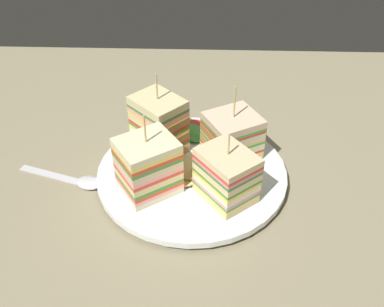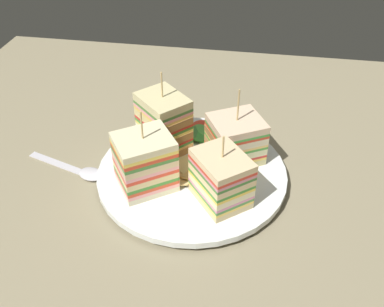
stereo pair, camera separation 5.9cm
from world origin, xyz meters
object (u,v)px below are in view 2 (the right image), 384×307
(sandwich_wedge_3, at_px, (221,178))
(chip_pile, at_px, (188,170))
(plate, at_px, (192,173))
(sandwich_wedge_0, at_px, (235,139))
(spoon, at_px, (83,172))
(sandwich_wedge_1, at_px, (164,123))
(sandwich_wedge_2, at_px, (145,162))

(sandwich_wedge_3, height_order, chip_pile, sandwich_wedge_3)
(plate, distance_m, chip_pile, 0.02)
(sandwich_wedge_0, distance_m, chip_pile, 0.08)
(chip_pile, bearing_deg, spoon, 0.92)
(chip_pile, height_order, spoon, chip_pile)
(sandwich_wedge_1, height_order, chip_pile, sandwich_wedge_1)
(sandwich_wedge_2, relative_size, sandwich_wedge_3, 1.16)
(sandwich_wedge_3, bearing_deg, sandwich_wedge_0, -44.99)
(sandwich_wedge_0, distance_m, spoon, 0.23)
(sandwich_wedge_1, xyz_separation_m, sandwich_wedge_3, (-0.10, 0.10, -0.01))
(plate, height_order, sandwich_wedge_0, sandwich_wedge_0)
(sandwich_wedge_0, bearing_deg, sandwich_wedge_1, -33.31)
(plate, height_order, sandwich_wedge_3, sandwich_wedge_3)
(sandwich_wedge_2, bearing_deg, spoon, 132.12)
(spoon, bearing_deg, sandwich_wedge_0, 31.87)
(sandwich_wedge_0, relative_size, chip_pile, 1.77)
(plate, height_order, spoon, plate)
(plate, xyz_separation_m, sandwich_wedge_3, (-0.05, 0.05, 0.04))
(sandwich_wedge_0, bearing_deg, plate, 5.93)
(spoon, bearing_deg, sandwich_wedge_1, 47.54)
(sandwich_wedge_0, distance_m, sandwich_wedge_3, 0.09)
(sandwich_wedge_1, distance_m, chip_pile, 0.09)
(chip_pile, bearing_deg, sandwich_wedge_1, -52.30)
(sandwich_wedge_3, bearing_deg, sandwich_wedge_2, 45.85)
(sandwich_wedge_2, xyz_separation_m, chip_pile, (-0.05, -0.03, -0.03))
(sandwich_wedge_3, bearing_deg, plate, 3.54)
(plate, relative_size, sandwich_wedge_3, 2.66)
(plate, relative_size, spoon, 2.01)
(plate, distance_m, sandwich_wedge_1, 0.09)
(plate, relative_size, sandwich_wedge_0, 2.37)
(plate, xyz_separation_m, chip_pile, (0.00, 0.01, 0.02))
(sandwich_wedge_0, distance_m, sandwich_wedge_2, 0.14)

